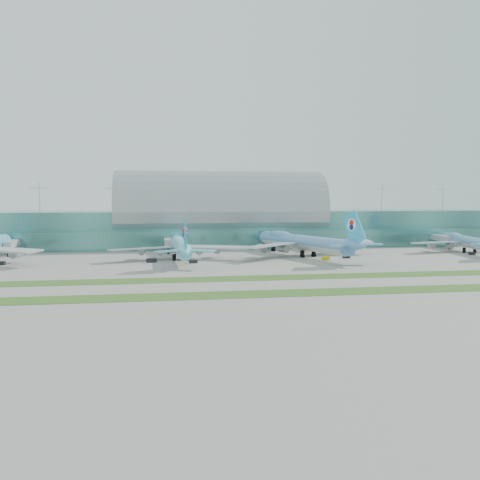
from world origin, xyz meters
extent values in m
plane|color=gray|center=(0.00, 0.00, 0.00)|extent=(700.00, 700.00, 0.00)
cube|color=#3D7A75|center=(0.00, 130.00, 10.00)|extent=(340.00, 42.00, 20.00)
cube|color=#3D7A75|center=(0.00, 106.00, 5.00)|extent=(340.00, 8.00, 10.00)
ellipsoid|color=#9EA5A8|center=(0.00, 130.00, 20.00)|extent=(340.00, 46.20, 16.17)
cylinder|color=white|center=(0.00, 130.00, 28.00)|extent=(0.80, 0.80, 16.00)
cube|color=#B2B7B7|center=(-106.00, 95.00, 5.50)|extent=(3.50, 22.00, 3.00)
cylinder|color=black|center=(-106.00, 85.00, 2.00)|extent=(1.00, 1.00, 4.00)
cube|color=#B2B7B7|center=(-31.00, 95.00, 5.50)|extent=(3.50, 22.00, 3.00)
cylinder|color=black|center=(-31.00, 85.00, 2.00)|extent=(1.00, 1.00, 4.00)
cube|color=#B2B7B7|center=(44.00, 95.00, 5.50)|extent=(3.50, 22.00, 3.00)
cylinder|color=black|center=(44.00, 85.00, 2.00)|extent=(1.00, 1.00, 4.00)
cube|color=#B2B7B7|center=(119.00, 95.00, 5.50)|extent=(3.50, 22.00, 3.00)
cylinder|color=black|center=(119.00, 85.00, 2.00)|extent=(1.00, 1.00, 4.00)
cube|color=#2D591E|center=(0.00, -28.00, 0.04)|extent=(420.00, 12.00, 0.08)
cube|color=#2D591E|center=(0.00, 2.00, 0.04)|extent=(420.00, 12.00, 0.08)
cube|color=yellow|center=(0.00, -48.00, 0.01)|extent=(420.00, 0.35, 0.01)
cube|color=yellow|center=(0.00, -14.00, 0.01)|extent=(420.00, 0.35, 0.01)
cube|color=yellow|center=(0.00, 18.00, 0.01)|extent=(420.00, 0.35, 0.01)
cube|color=yellow|center=(0.00, 40.00, 0.01)|extent=(420.00, 0.35, 0.01)
cone|color=#5A9FC7|center=(-108.67, 95.59, 6.83)|extent=(8.04, 7.04, 6.94)
cube|color=#B8BCBF|center=(-98.14, 52.40, 6.38)|extent=(32.29, 26.27, 1.37)
cylinder|color=#96999F|center=(-101.66, 59.44, 4.03)|extent=(5.12, 6.87, 3.81)
cylinder|color=#72DAFB|center=(-26.36, 61.46, 5.81)|extent=(7.04, 59.18, 5.91)
ellipsoid|color=#72DAFB|center=(-26.68, 78.00, 7.44)|extent=(5.96, 18.06, 4.21)
cone|color=#72DAFB|center=(-26.97, 93.28, 5.81)|extent=(6.00, 4.88, 5.91)
cone|color=#72DAFB|center=(-25.72, 28.11, 6.96)|extent=(5.78, 8.68, 5.61)
cube|color=#BABDC0|center=(-43.47, 59.22, 5.43)|extent=(29.11, 17.82, 1.16)
cylinder|color=gray|center=(-39.28, 64.45, 3.43)|extent=(3.34, 5.30, 3.24)
cube|color=#BABDC0|center=(-9.18, 59.88, 5.43)|extent=(29.27, 16.90, 1.16)
cylinder|color=gray|center=(-13.56, 64.95, 3.43)|extent=(3.34, 5.30, 3.24)
cube|color=teal|center=(-25.76, 30.02, 12.96)|extent=(0.81, 12.53, 13.74)
cylinder|color=silver|center=(-25.77, 30.97, 14.39)|extent=(0.95, 4.59, 4.57)
cylinder|color=black|center=(-26.79, 83.90, 1.43)|extent=(1.72, 1.72, 2.86)
cylinder|color=black|center=(-29.15, 57.59, 1.43)|extent=(1.72, 1.72, 2.86)
cylinder|color=black|center=(-23.43, 57.70, 1.43)|extent=(1.72, 1.72, 2.86)
cylinder|color=#5F98D2|center=(31.96, 65.86, 6.70)|extent=(29.60, 66.34, 6.81)
ellipsoid|color=#5F98D2|center=(25.47, 83.78, 8.57)|extent=(13.13, 21.67, 4.85)
cone|color=#5F98D2|center=(19.47, 100.35, 6.70)|extent=(8.27, 7.48, 6.81)
cone|color=#5F98D2|center=(45.06, 29.71, 8.02)|extent=(9.45, 11.50, 6.47)
cube|color=silver|center=(14.12, 57.06, 6.26)|extent=(30.04, 28.16, 1.34)
cylinder|color=gray|center=(16.75, 64.32, 3.95)|extent=(5.57, 6.95, 3.73)
cube|color=silver|center=(51.30, 70.52, 6.26)|extent=(33.23, 9.46, 1.34)
cylinder|color=gray|center=(44.63, 74.42, 3.95)|extent=(5.57, 6.95, 3.73)
cube|color=#32B2E1|center=(44.31, 31.78, 14.94)|extent=(5.54, 13.80, 15.83)
cylinder|color=white|center=(43.93, 32.81, 16.58)|extent=(2.72, 5.29, 5.27)
cylinder|color=black|center=(23.15, 90.18, 1.65)|extent=(1.98, 1.98, 3.29)
cylinder|color=black|center=(30.36, 60.60, 1.65)|extent=(1.98, 1.98, 3.29)
cylinder|color=black|center=(36.56, 62.85, 1.65)|extent=(1.98, 1.98, 3.29)
cylinder|color=#5C9ECA|center=(119.75, 70.35, 5.48)|extent=(14.42, 55.91, 5.57)
ellipsoid|color=#5C9ECA|center=(122.25, 85.76, 7.02)|extent=(7.94, 17.57, 3.97)
cone|color=#5C9ECA|center=(124.56, 99.99, 5.48)|extent=(6.22, 5.33, 5.57)
cube|color=silver|center=(103.49, 71.16, 5.12)|extent=(27.80, 12.58, 1.10)
cylinder|color=gray|center=(108.26, 75.31, 3.24)|extent=(3.81, 5.37, 3.06)
cylinder|color=black|center=(123.14, 91.26, 1.35)|extent=(1.62, 1.62, 2.70)
cylinder|color=black|center=(116.52, 67.23, 1.35)|extent=(1.62, 1.62, 2.70)
cylinder|color=black|center=(121.84, 66.37, 1.35)|extent=(1.62, 1.62, 2.70)
cube|color=black|center=(-100.77, 53.99, 0.76)|extent=(3.52, 2.21, 1.53)
cube|color=black|center=(-39.08, 52.59, 0.91)|extent=(4.68, 3.50, 1.81)
cube|color=black|center=(-21.41, 47.55, 0.67)|extent=(3.71, 2.16, 1.35)
cube|color=#D3C10C|center=(37.96, 49.26, 0.77)|extent=(3.97, 2.74, 1.54)
cube|color=black|center=(49.65, 54.51, 0.76)|extent=(3.82, 2.61, 1.53)
cube|color=black|center=(114.80, 57.85, 0.74)|extent=(2.94, 1.86, 1.49)
camera|label=1|loc=(-37.64, -179.24, 28.56)|focal=40.00mm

